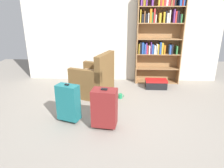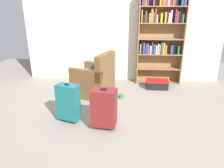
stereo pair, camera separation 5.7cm
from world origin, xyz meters
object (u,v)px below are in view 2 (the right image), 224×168
object	(u,v)px
mug	(121,96)
suitcase_teal	(68,102)
storage_box	(157,84)
bookshelf	(160,32)
suitcase_dark_red	(104,108)
armchair	(95,80)

from	to	relation	value
mug	suitcase_teal	bearing A→B (deg)	-130.41
suitcase_teal	storage_box	bearing A→B (deg)	43.84
bookshelf	suitcase_dark_red	xyz separation A→B (m)	(-1.09, -2.14, -0.87)
bookshelf	suitcase_teal	distance (m)	2.74
mug	storage_box	bearing A→B (deg)	36.63
armchair	suitcase_dark_red	world-z (taller)	armchair
bookshelf	storage_box	size ratio (longest dim) A/B	4.38
bookshelf	storage_box	xyz separation A→B (m)	(-0.05, -0.44, -1.10)
mug	storage_box	distance (m)	1.00
armchair	bookshelf	bearing A→B (deg)	31.81
bookshelf	armchair	size ratio (longest dim) A/B	2.33
armchair	storage_box	distance (m)	1.44
storage_box	suitcase_dark_red	size ratio (longest dim) A/B	0.75
storage_box	suitcase_teal	world-z (taller)	suitcase_teal
bookshelf	suitcase_dark_red	distance (m)	2.56
armchair	suitcase_dark_red	distance (m)	1.31
mug	storage_box	world-z (taller)	storage_box
suitcase_teal	armchair	bearing A→B (deg)	76.69
armchair	suitcase_dark_red	size ratio (longest dim) A/B	1.40
storage_box	suitcase_dark_red	distance (m)	2.01
storage_box	bookshelf	bearing A→B (deg)	82.99
storage_box	suitcase_teal	bearing A→B (deg)	-136.16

